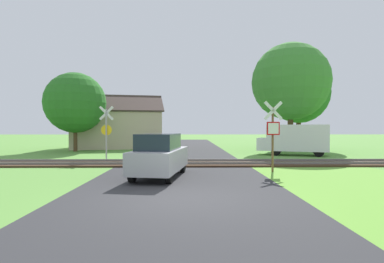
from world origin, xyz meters
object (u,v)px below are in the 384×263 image
(stop_sign_near, at_px, (273,132))
(house, at_px, (118,128))
(tree_right, at_px, (291,82))
(parked_car, at_px, (160,155))
(mail_truck, at_px, (294,138))
(tree_far, at_px, (299,93))
(crossing_sign_far, at_px, (106,129))
(tree_left, at_px, (75,103))

(stop_sign_near, bearing_deg, house, -60.83)
(house, bearing_deg, stop_sign_near, -67.61)
(tree_right, bearing_deg, parked_car, -126.88)
(mail_truck, bearing_deg, stop_sign_near, 174.80)
(stop_sign_near, relative_size, mail_truck, 0.62)
(tree_far, bearing_deg, mail_truck, -112.72)
(crossing_sign_far, bearing_deg, stop_sign_near, -31.19)
(stop_sign_near, distance_m, house, 19.68)
(mail_truck, bearing_deg, crossing_sign_far, 125.87)
(tree_right, relative_size, parked_car, 2.19)
(tree_right, xyz_separation_m, mail_truck, (-0.94, -3.61, -4.69))
(crossing_sign_far, distance_m, tree_right, 15.95)
(crossing_sign_far, bearing_deg, house, 96.43)
(house, relative_size, tree_right, 1.04)
(house, height_order, tree_far, tree_far)
(parked_car, bearing_deg, mail_truck, 56.03)
(mail_truck, relative_size, parked_car, 1.24)
(tree_right, bearing_deg, tree_left, 179.36)
(house, bearing_deg, tree_left, -131.42)
(crossing_sign_far, relative_size, tree_right, 0.36)
(tree_left, bearing_deg, mail_truck, -12.36)
(stop_sign_near, height_order, mail_truck, stop_sign_near)
(house, distance_m, parked_car, 18.76)
(crossing_sign_far, xyz_separation_m, house, (-2.05, 11.75, 0.05))
(tree_left, height_order, mail_truck, tree_left)
(crossing_sign_far, height_order, mail_truck, crossing_sign_far)
(stop_sign_near, xyz_separation_m, tree_left, (-13.46, 11.98, 2.29))
(tree_right, distance_m, parked_car, 17.22)
(crossing_sign_far, distance_m, tree_far, 18.66)
(tree_far, height_order, mail_truck, tree_far)
(stop_sign_near, distance_m, tree_right, 13.37)
(stop_sign_near, bearing_deg, tree_far, -118.81)
(tree_far, relative_size, tree_right, 0.88)
(tree_far, height_order, parked_car, tree_far)
(tree_far, bearing_deg, stop_sign_near, -114.37)
(stop_sign_near, height_order, house, house)
(tree_far, xyz_separation_m, tree_left, (-20.06, -2.59, -1.13))
(mail_truck, bearing_deg, parked_car, 157.35)
(house, bearing_deg, crossing_sign_far, -91.30)
(tree_far, xyz_separation_m, parked_car, (-11.63, -15.97, -4.37))
(crossing_sign_far, distance_m, parked_car, 7.22)
(tree_far, bearing_deg, tree_right, -121.91)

